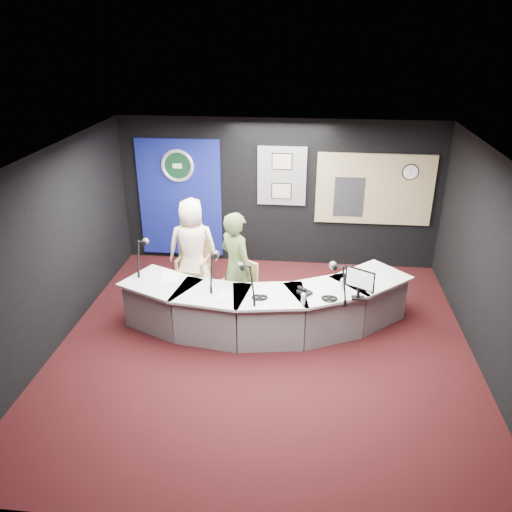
# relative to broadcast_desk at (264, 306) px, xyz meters

# --- Properties ---
(ground) EXTENTS (6.00, 6.00, 0.00)m
(ground) POSITION_rel_broadcast_desk_xyz_m (0.05, -0.55, -0.38)
(ground) COLOR black
(ground) RESTS_ON ground
(ceiling) EXTENTS (6.00, 6.00, 0.02)m
(ceiling) POSITION_rel_broadcast_desk_xyz_m (0.05, -0.55, 2.42)
(ceiling) COLOR silver
(ceiling) RESTS_ON ground
(wall_back) EXTENTS (6.00, 0.02, 2.80)m
(wall_back) POSITION_rel_broadcast_desk_xyz_m (0.05, 2.45, 1.02)
(wall_back) COLOR black
(wall_back) RESTS_ON ground
(wall_front) EXTENTS (6.00, 0.02, 2.80)m
(wall_front) POSITION_rel_broadcast_desk_xyz_m (0.05, -3.55, 1.02)
(wall_front) COLOR black
(wall_front) RESTS_ON ground
(wall_left) EXTENTS (0.02, 6.00, 2.80)m
(wall_left) POSITION_rel_broadcast_desk_xyz_m (-2.95, -0.55, 1.02)
(wall_left) COLOR black
(wall_left) RESTS_ON ground
(wall_right) EXTENTS (0.02, 6.00, 2.80)m
(wall_right) POSITION_rel_broadcast_desk_xyz_m (3.05, -0.55, 1.02)
(wall_right) COLOR black
(wall_right) RESTS_ON ground
(broadcast_desk) EXTENTS (4.50, 1.90, 0.75)m
(broadcast_desk) POSITION_rel_broadcast_desk_xyz_m (0.00, 0.00, 0.00)
(broadcast_desk) COLOR #BABCBF
(broadcast_desk) RESTS_ON ground
(backdrop_panel) EXTENTS (1.60, 0.05, 2.30)m
(backdrop_panel) POSITION_rel_broadcast_desk_xyz_m (-1.85, 2.42, 0.88)
(backdrop_panel) COLOR navy
(backdrop_panel) RESTS_ON wall_back
(agency_seal) EXTENTS (0.63, 0.07, 0.63)m
(agency_seal) POSITION_rel_broadcast_desk_xyz_m (-1.85, 2.38, 1.52)
(agency_seal) COLOR silver
(agency_seal) RESTS_ON backdrop_panel
(seal_center) EXTENTS (0.48, 0.01, 0.48)m
(seal_center) POSITION_rel_broadcast_desk_xyz_m (-1.85, 2.38, 1.52)
(seal_center) COLOR #0D321B
(seal_center) RESTS_ON backdrop_panel
(pinboard) EXTENTS (0.90, 0.04, 1.10)m
(pinboard) POSITION_rel_broadcast_desk_xyz_m (0.10, 2.42, 1.38)
(pinboard) COLOR slate
(pinboard) RESTS_ON wall_back
(framed_photo_upper) EXTENTS (0.34, 0.02, 0.27)m
(framed_photo_upper) POSITION_rel_broadcast_desk_xyz_m (0.10, 2.39, 1.65)
(framed_photo_upper) COLOR #9C9171
(framed_photo_upper) RESTS_ON pinboard
(framed_photo_lower) EXTENTS (0.34, 0.02, 0.27)m
(framed_photo_lower) POSITION_rel_broadcast_desk_xyz_m (0.10, 2.39, 1.09)
(framed_photo_lower) COLOR #9C9171
(framed_photo_lower) RESTS_ON pinboard
(booth_window_frame) EXTENTS (2.12, 0.06, 1.32)m
(booth_window_frame) POSITION_rel_broadcast_desk_xyz_m (1.80, 2.42, 1.18)
(booth_window_frame) COLOR tan
(booth_window_frame) RESTS_ON wall_back
(booth_glow) EXTENTS (2.00, 0.02, 1.20)m
(booth_glow) POSITION_rel_broadcast_desk_xyz_m (1.80, 2.41, 1.18)
(booth_glow) COLOR #D6C087
(booth_glow) RESTS_ON booth_window_frame
(equipment_rack) EXTENTS (0.55, 0.02, 0.75)m
(equipment_rack) POSITION_rel_broadcast_desk_xyz_m (1.35, 2.39, 1.03)
(equipment_rack) COLOR black
(equipment_rack) RESTS_ON booth_window_frame
(wall_clock) EXTENTS (0.28, 0.01, 0.28)m
(wall_clock) POSITION_rel_broadcast_desk_xyz_m (2.40, 2.39, 1.52)
(wall_clock) COLOR white
(wall_clock) RESTS_ON booth_window_frame
(armchair_left) EXTENTS (0.60, 0.60, 0.92)m
(armchair_left) POSITION_rel_broadcast_desk_xyz_m (-1.32, 1.05, 0.08)
(armchair_left) COLOR tan
(armchair_left) RESTS_ON ground
(armchair_right) EXTENTS (0.82, 0.82, 1.04)m
(armchair_right) POSITION_rel_broadcast_desk_xyz_m (-0.45, 0.22, 0.15)
(armchair_right) COLOR tan
(armchair_right) RESTS_ON ground
(draped_jacket) EXTENTS (0.51, 0.19, 0.70)m
(draped_jacket) POSITION_rel_broadcast_desk_xyz_m (-1.39, 1.30, 0.24)
(draped_jacket) COLOR slate
(draped_jacket) RESTS_ON armchair_left
(person_man) EXTENTS (0.90, 0.66, 1.70)m
(person_man) POSITION_rel_broadcast_desk_xyz_m (-1.32, 1.05, 0.48)
(person_man) COLOR #FFEECB
(person_man) RESTS_ON ground
(person_woman) EXTENTS (0.78, 0.76, 1.80)m
(person_woman) POSITION_rel_broadcast_desk_xyz_m (-0.45, 0.22, 0.53)
(person_woman) COLOR #4E5E31
(person_woman) RESTS_ON ground
(computer_monitor) EXTENTS (0.42, 0.26, 0.32)m
(computer_monitor) POSITION_rel_broadcast_desk_xyz_m (1.37, -0.29, 0.70)
(computer_monitor) COLOR black
(computer_monitor) RESTS_ON broadcast_desk
(desk_phone) EXTENTS (0.24, 0.24, 0.05)m
(desk_phone) POSITION_rel_broadcast_desk_xyz_m (0.61, -0.23, 0.40)
(desk_phone) COLOR black
(desk_phone) RESTS_ON broadcast_desk
(headphones_near) EXTENTS (0.23, 0.23, 0.04)m
(headphones_near) POSITION_rel_broadcast_desk_xyz_m (0.96, -0.35, 0.39)
(headphones_near) COLOR black
(headphones_near) RESTS_ON broadcast_desk
(headphones_far) EXTENTS (0.20, 0.20, 0.03)m
(headphones_far) POSITION_rel_broadcast_desk_xyz_m (-0.02, -0.43, 0.39)
(headphones_far) COLOR black
(headphones_far) RESTS_ON broadcast_desk
(paper_stack) EXTENTS (0.32, 0.38, 0.00)m
(paper_stack) POSITION_rel_broadcast_desk_xyz_m (-1.47, 0.07, 0.38)
(paper_stack) COLOR white
(paper_stack) RESTS_ON broadcast_desk
(notepad) EXTENTS (0.21, 0.28, 0.00)m
(notepad) POSITION_rel_broadcast_desk_xyz_m (-0.54, -0.40, 0.38)
(notepad) COLOR white
(notepad) RESTS_ON broadcast_desk
(boom_mic_a) EXTENTS (0.18, 0.74, 0.60)m
(boom_mic_a) POSITION_rel_broadcast_desk_xyz_m (-1.97, 0.34, 0.68)
(boom_mic_a) COLOR black
(boom_mic_a) RESTS_ON broadcast_desk
(boom_mic_b) EXTENTS (0.16, 0.74, 0.60)m
(boom_mic_b) POSITION_rel_broadcast_desk_xyz_m (-0.76, -0.04, 0.68)
(boom_mic_b) COLOR black
(boom_mic_b) RESTS_ON broadcast_desk
(boom_mic_c) EXTENTS (0.39, 0.68, 0.60)m
(boom_mic_c) POSITION_rel_broadcast_desk_xyz_m (-0.21, -0.37, 0.68)
(boom_mic_c) COLOR black
(boom_mic_c) RESTS_ON broadcast_desk
(boom_mic_d) EXTENTS (0.29, 0.72, 0.60)m
(boom_mic_d) POSITION_rel_broadcast_desk_xyz_m (1.09, -0.23, 0.68)
(boom_mic_d) COLOR black
(boom_mic_d) RESTS_ON broadcast_desk
(water_bottles) EXTENTS (1.05, 0.56, 0.18)m
(water_bottles) POSITION_rel_broadcast_desk_xyz_m (1.09, -0.29, 0.46)
(water_bottles) COLOR silver
(water_bottles) RESTS_ON broadcast_desk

